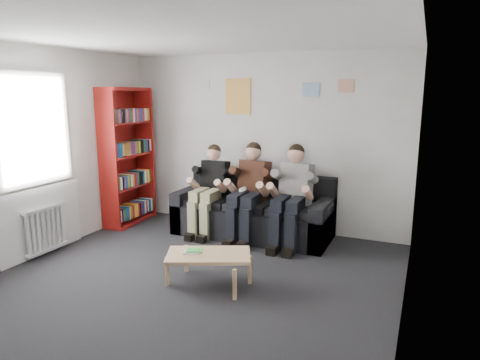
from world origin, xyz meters
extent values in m
plane|color=black|center=(0.00, 0.00, 0.00)|extent=(5.00, 5.00, 0.00)
plane|color=white|center=(0.00, 0.00, 2.70)|extent=(5.00, 5.00, 0.00)
plane|color=beige|center=(0.00, 2.50, 1.35)|extent=(4.50, 0.00, 4.50)
plane|color=beige|center=(-2.25, 0.00, 1.35)|extent=(0.00, 5.00, 5.00)
plane|color=beige|center=(2.25, 0.00, 1.35)|extent=(0.00, 5.00, 5.00)
cube|color=black|center=(0.04, 2.02, 0.22)|extent=(2.31, 0.95, 0.44)
cube|color=black|center=(0.04, 2.38, 0.67)|extent=(2.31, 0.21, 0.45)
cube|color=black|center=(-1.02, 2.02, 0.32)|extent=(0.19, 0.95, 0.63)
cube|color=black|center=(1.10, 2.02, 0.32)|extent=(0.19, 0.95, 0.63)
cube|color=black|center=(0.04, 1.93, 0.49)|extent=(1.93, 0.65, 0.11)
cube|color=maroon|center=(-2.07, 1.83, 1.10)|extent=(0.33, 0.99, 2.19)
cube|color=#DEB880|center=(0.24, 0.24, 0.35)|extent=(0.91, 0.50, 0.04)
cylinder|color=#DEB880|center=(-0.17, 0.03, 0.16)|extent=(0.05, 0.05, 0.33)
cylinder|color=#DEB880|center=(0.65, 0.03, 0.16)|extent=(0.05, 0.05, 0.33)
cylinder|color=#DEB880|center=(-0.17, 0.44, 0.16)|extent=(0.05, 0.05, 0.33)
cylinder|color=#DEB880|center=(0.65, 0.44, 0.16)|extent=(0.05, 0.05, 0.33)
cube|color=white|center=(0.06, 0.19, 0.37)|extent=(0.18, 0.13, 0.01)
cube|color=green|center=(0.08, 0.22, 0.39)|extent=(0.18, 0.13, 0.01)
cube|color=black|center=(-0.60, 2.07, 0.82)|extent=(0.40, 0.29, 0.56)
sphere|color=tan|center=(-0.60, 2.03, 1.20)|extent=(0.22, 0.22, 0.22)
sphere|color=black|center=(-0.60, 2.04, 1.24)|extent=(0.21, 0.21, 0.21)
cube|color=#99936D|center=(-0.60, 1.77, 0.62)|extent=(0.36, 0.46, 0.15)
cube|color=#99936D|center=(-0.60, 1.55, 0.27)|extent=(0.34, 0.14, 0.55)
cube|color=black|center=(-0.60, 1.49, 0.05)|extent=(0.34, 0.26, 0.10)
cube|color=#462417|center=(0.04, 2.07, 0.84)|extent=(0.43, 0.31, 0.61)
sphere|color=tan|center=(0.04, 2.03, 1.26)|extent=(0.24, 0.24, 0.24)
sphere|color=black|center=(0.04, 2.05, 1.29)|extent=(0.23, 0.23, 0.23)
cube|color=black|center=(0.04, 1.75, 0.62)|extent=(0.39, 0.49, 0.16)
cube|color=black|center=(0.04, 1.52, 0.27)|extent=(0.37, 0.15, 0.55)
cube|color=black|center=(0.04, 1.45, 0.05)|extent=(0.37, 0.28, 0.11)
cube|color=white|center=(0.04, 1.64, 0.78)|extent=(0.04, 0.15, 0.04)
cube|color=silver|center=(0.69, 2.07, 0.84)|extent=(0.43, 0.32, 0.61)
sphere|color=tan|center=(0.69, 2.03, 1.26)|extent=(0.24, 0.24, 0.24)
sphere|color=black|center=(0.69, 2.05, 1.29)|extent=(0.23, 0.23, 0.23)
cube|color=black|center=(0.69, 1.75, 0.62)|extent=(0.39, 0.50, 0.16)
cube|color=black|center=(0.69, 1.51, 0.27)|extent=(0.37, 0.15, 0.55)
cube|color=black|center=(0.69, 1.45, 0.05)|extent=(0.37, 0.28, 0.11)
cylinder|color=white|center=(-2.15, -0.08, 0.35)|extent=(0.06, 0.06, 0.60)
cylinder|color=white|center=(-2.15, 0.00, 0.35)|extent=(0.06, 0.06, 0.60)
cylinder|color=white|center=(-2.15, 0.08, 0.35)|extent=(0.06, 0.06, 0.60)
cylinder|color=white|center=(-2.15, 0.16, 0.35)|extent=(0.06, 0.06, 0.60)
cylinder|color=white|center=(-2.15, 0.24, 0.35)|extent=(0.06, 0.06, 0.60)
cylinder|color=white|center=(-2.15, 0.32, 0.35)|extent=(0.06, 0.06, 0.60)
cylinder|color=white|center=(-2.15, 0.40, 0.35)|extent=(0.06, 0.06, 0.60)
cylinder|color=white|center=(-2.15, 0.48, 0.35)|extent=(0.06, 0.06, 0.60)
cube|color=white|center=(-2.15, 0.20, 0.07)|extent=(0.10, 0.64, 0.04)
cube|color=white|center=(-2.15, 0.20, 0.63)|extent=(0.10, 0.64, 0.04)
cube|color=white|center=(-2.23, 0.20, 1.65)|extent=(0.02, 1.00, 1.30)
cube|color=white|center=(-2.22, 0.20, 2.33)|extent=(0.05, 1.12, 0.06)
cube|color=white|center=(-2.22, 0.20, 0.97)|extent=(0.05, 1.12, 0.06)
cube|color=white|center=(-2.22, 0.20, 0.45)|extent=(0.03, 1.30, 0.90)
cube|color=#DAD34D|center=(-0.40, 2.49, 2.05)|extent=(0.42, 0.01, 0.55)
cube|color=#3F86D7|center=(0.75, 2.49, 2.15)|extent=(0.25, 0.01, 0.20)
cube|color=#BD3B92|center=(1.25, 2.49, 2.20)|extent=(0.22, 0.01, 0.18)
cube|color=silver|center=(-1.00, 2.49, 2.25)|extent=(0.20, 0.01, 0.14)
camera|label=1|loc=(2.35, -3.69, 2.09)|focal=32.00mm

